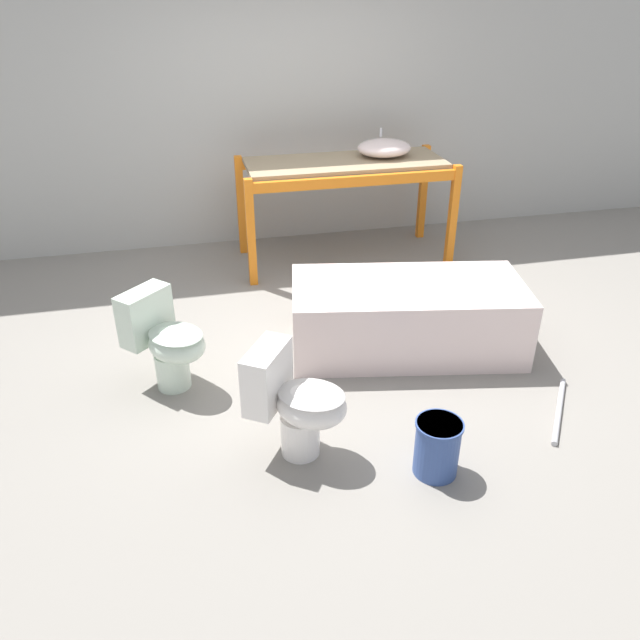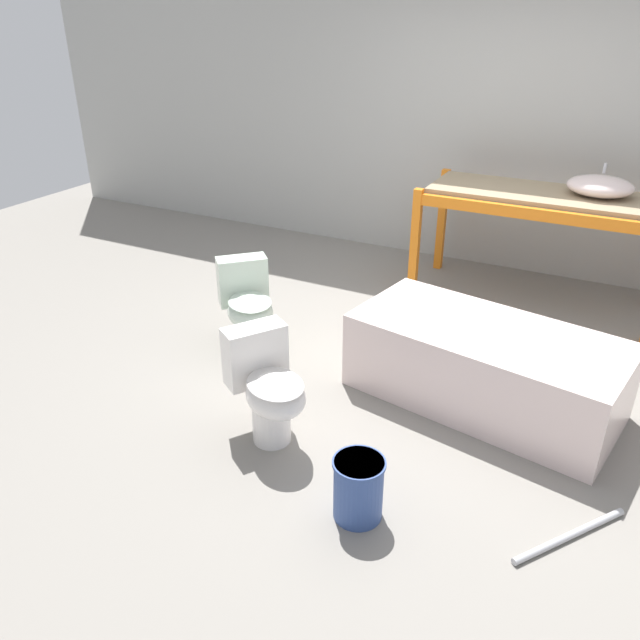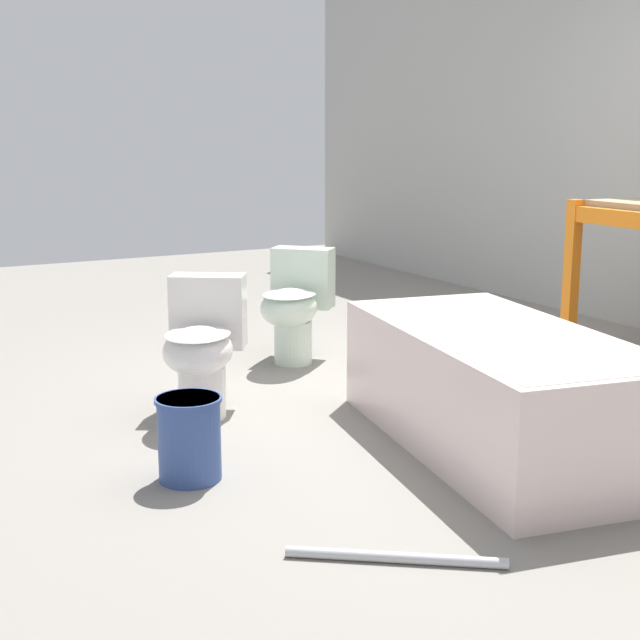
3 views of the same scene
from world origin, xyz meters
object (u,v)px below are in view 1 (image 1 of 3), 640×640
(toilet_far, at_px, (295,402))
(toilet_near, at_px, (166,340))
(bucket_white, at_px, (437,446))
(sink_basin, at_px, (384,148))
(bathtub_main, at_px, (407,312))

(toilet_far, bearing_deg, toilet_near, 72.39)
(toilet_near, xyz_separation_m, bucket_white, (1.43, -1.21, -0.18))
(toilet_far, xyz_separation_m, bucket_white, (0.73, -0.35, -0.18))
(toilet_near, distance_m, bucket_white, 1.88)
(sink_basin, xyz_separation_m, toilet_far, (-1.39, -2.76, -0.69))
(toilet_near, distance_m, toilet_far, 1.11)
(sink_basin, relative_size, bucket_white, 1.49)
(bathtub_main, xyz_separation_m, toilet_far, (-1.02, -0.97, 0.05))
(toilet_near, xyz_separation_m, toilet_far, (0.70, -0.86, 0.00))
(toilet_near, height_order, toilet_far, same)
(toilet_far, bearing_deg, bucket_white, -82.22)
(toilet_near, bearing_deg, bucket_white, -84.29)
(bucket_white, bearing_deg, toilet_far, 154.60)
(sink_basin, xyz_separation_m, toilet_near, (-2.10, -1.90, -0.69))
(toilet_far, relative_size, bucket_white, 1.97)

